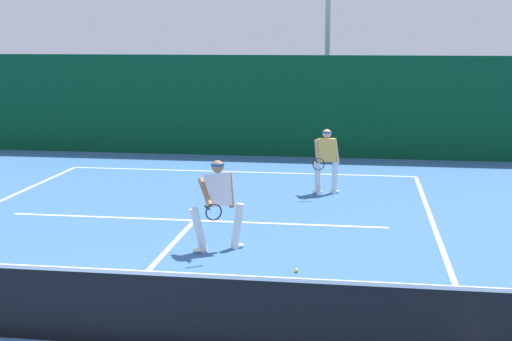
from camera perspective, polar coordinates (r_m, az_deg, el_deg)
name	(u,v)px	position (r m, az deg, el deg)	size (l,w,h in m)	color
court_line_baseline_far	(239,172)	(20.44, -1.32, -0.11)	(9.80, 0.10, 0.01)	white
court_line_service	(194,220)	(15.12, -4.88, -3.95)	(7.99, 0.10, 0.01)	white
court_line_centre	(154,264)	(12.37, -8.05, -7.31)	(0.10, 6.40, 0.01)	white
tennis_net	(80,304)	(9.36, -13.73, -10.22)	(10.74, 0.09, 1.07)	#1E4723
player_near	(218,201)	(12.78, -3.03, -2.45)	(0.96, 1.06, 1.65)	silver
player_far	(326,158)	(17.54, 5.58, 0.95)	(0.69, 0.85, 1.59)	silver
tennis_ball	(296,270)	(11.84, 3.21, -7.89)	(0.07, 0.07, 0.07)	#D1E033
back_fence_windscreen	(255,106)	(23.05, -0.11, 5.13)	(20.68, 0.12, 3.21)	#073E22
light_pole	(328,18)	(24.71, 5.71, 11.91)	(0.55, 0.44, 7.12)	#9EA39E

